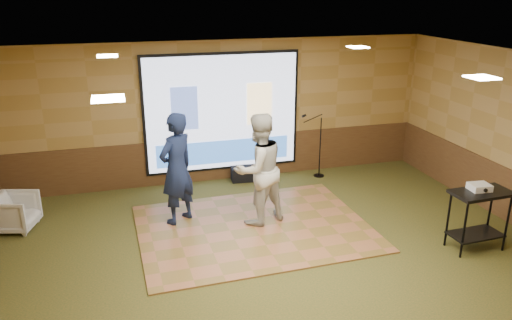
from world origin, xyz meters
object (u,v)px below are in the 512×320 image
object	(u,v)px
dance_floor	(254,228)
banquet_chair	(15,212)
duffel_bag	(243,174)
projector	(479,187)
player_left	(177,169)
player_right	(259,169)
projector_screen	(223,114)
mic_stand	(317,155)
av_table	(479,209)

from	to	relation	value
dance_floor	banquet_chair	size ratio (longest dim) A/B	5.66
banquet_chair	duffel_bag	world-z (taller)	banquet_chair
projector	player_left	bearing A→B (deg)	158.53
dance_floor	player_right	xyz separation A→B (m)	(0.15, 0.21, 1.01)
player_right	projector	xyz separation A→B (m)	(3.09, -1.78, 0.02)
banquet_chair	dance_floor	bearing A→B (deg)	-89.96
player_left	projector	size ratio (longest dim) A/B	6.44
projector_screen	mic_stand	xyz separation A→B (m)	(2.03, -0.39, -0.98)
projector	duffel_bag	world-z (taller)	projector
player_left	mic_stand	bearing A→B (deg)	167.22
mic_stand	player_right	bearing A→B (deg)	-140.43
banquet_chair	player_right	bearing A→B (deg)	-86.68
dance_floor	duffel_bag	size ratio (longest dim) A/B	8.01
player_left	player_right	size ratio (longest dim) A/B	1.01
projector_screen	dance_floor	size ratio (longest dim) A/B	0.84
projector	duffel_bag	bearing A→B (deg)	131.23
projector_screen	player_left	distance (m)	2.26
mic_stand	banquet_chair	distance (m)	6.10
banquet_chair	duffel_bag	distance (m)	4.53
duffel_bag	player_left	bearing A→B (deg)	-134.01
projector	duffel_bag	xyz separation A→B (m)	(-2.86, 3.84, -0.89)
banquet_chair	duffel_bag	bearing A→B (deg)	-59.53
projector	banquet_chair	distance (m)	7.75
dance_floor	mic_stand	size ratio (longest dim) A/B	2.72
mic_stand	banquet_chair	xyz separation A→B (m)	(-6.03, -0.94, -0.17)
av_table	duffel_bag	xyz separation A→B (m)	(-2.86, 3.90, -0.55)
duffel_bag	projector	bearing A→B (deg)	-53.37
projector_screen	player_right	distance (m)	2.30
duffel_bag	banquet_chair	bearing A→B (deg)	-165.32
dance_floor	projector	size ratio (longest dim) A/B	12.76
projector_screen	duffel_bag	size ratio (longest dim) A/B	6.73
projector_screen	banquet_chair	xyz separation A→B (m)	(-4.00, -1.33, -1.16)
mic_stand	projector	bearing A→B (deg)	-76.62
projector_screen	mic_stand	size ratio (longest dim) A/B	2.29
projector_screen	av_table	xyz separation A→B (m)	(3.24, -4.09, -0.77)
dance_floor	player_left	xyz separation A→B (m)	(-1.22, 0.61, 1.01)
av_table	banquet_chair	size ratio (longest dim) A/B	1.42
av_table	duffel_bag	distance (m)	4.87
duffel_bag	projector_screen	bearing A→B (deg)	153.74
player_right	mic_stand	xyz separation A→B (m)	(1.89, 1.86, -0.53)
mic_stand	banquet_chair	world-z (taller)	mic_stand
projector_screen	player_right	xyz separation A→B (m)	(0.14, -2.25, -0.45)
projector_screen	mic_stand	bearing A→B (deg)	-10.95
player_right	projector	distance (m)	3.57
projector_screen	player_right	bearing A→B (deg)	-86.40
dance_floor	duffel_bag	world-z (taller)	duffel_bag
av_table	banquet_chair	distance (m)	7.76
av_table	duffel_bag	size ratio (longest dim) A/B	2.01
mic_stand	av_table	bearing A→B (deg)	-76.79
player_left	duffel_bag	world-z (taller)	player_left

